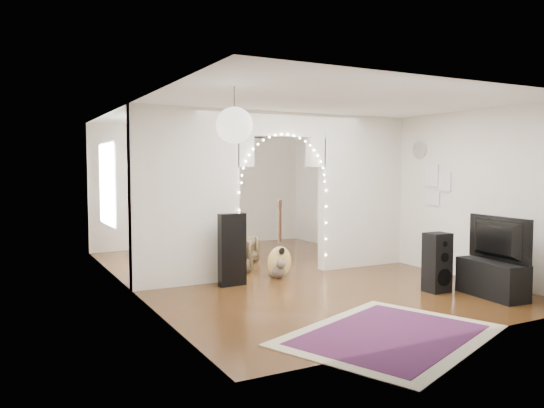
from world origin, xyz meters
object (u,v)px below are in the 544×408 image
floor_speaker (437,263)px  media_console (492,279)px  acoustic_guitar (280,249)px  dining_chair_left (236,257)px  dining_table (205,223)px  dining_chair_right (246,249)px  bookcase (175,218)px

floor_speaker → media_console: size_ratio=0.86×
acoustic_guitar → dining_chair_left: size_ratio=1.92×
dining_table → dining_chair_left: (-0.10, -1.74, -0.43)m
dining_table → floor_speaker: bearing=-56.7°
media_console → dining_chair_right: bearing=119.3°
dining_chair_right → dining_table: bearing=140.7°
floor_speaker → dining_chair_left: 3.34m
dining_table → dining_chair_left: dining_table is taller
bookcase → dining_chair_left: bookcase is taller
floor_speaker → dining_chair_right: floor_speaker is taller
bookcase → acoustic_guitar: bearing=-60.3°
bookcase → dining_table: bearing=-55.2°
acoustic_guitar → floor_speaker: 2.45m
acoustic_guitar → floor_speaker: bearing=-62.3°
bookcase → dining_table: size_ratio=1.04×
media_console → dining_chair_right: media_console is taller
media_console → dining_chair_left: size_ratio=1.79×
media_console → bookcase: bookcase is taller
media_console → bookcase: (-2.60, 6.08, 0.44)m
dining_chair_left → bookcase: bearing=114.2°
acoustic_guitar → dining_chair_left: 0.92m
media_console → dining_chair_right: size_ratio=2.03×
acoustic_guitar → bookcase: bookcase is taller
acoustic_guitar → floor_speaker: acoustic_guitar is taller
floor_speaker → dining_table: floor_speaker is taller
dining_table → dining_chair_right: dining_table is taller
dining_table → dining_chair_left: size_ratio=2.37×
acoustic_guitar → dining_chair_right: bearing=72.7°
dining_chair_left → floor_speaker: bearing=-33.4°
dining_chair_left → dining_table: bearing=107.3°
acoustic_guitar → dining_table: acoustic_guitar is taller
floor_speaker → dining_chair_left: floor_speaker is taller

